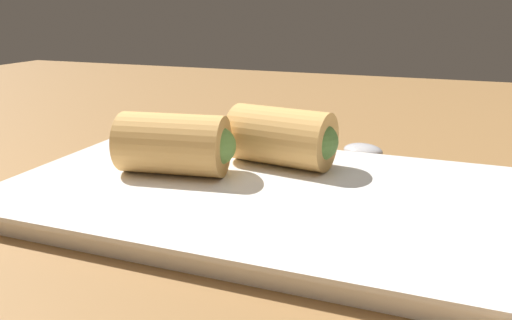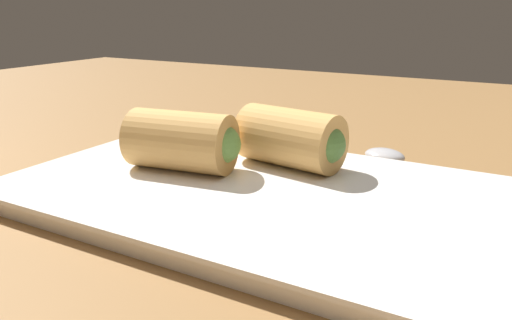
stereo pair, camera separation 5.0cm
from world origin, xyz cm
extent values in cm
cube|color=olive|center=(0.00, 0.00, 1.00)|extent=(180.00, 140.00, 2.00)
cube|color=white|center=(3.34, 0.90, 2.60)|extent=(33.47, 20.60, 1.20)
cube|color=white|center=(3.34, 0.90, 3.35)|extent=(34.81, 21.43, 0.30)
cylinder|color=#DBA356|center=(10.02, 0.69, 5.77)|extent=(8.48, 5.67, 4.53)
sphere|color=#6B9E47|center=(6.79, 0.20, 5.77)|extent=(2.95, 2.95, 2.95)
cylinder|color=#DBA356|center=(3.17, -4.19, 5.77)|extent=(8.46, 5.64, 4.53)
sphere|color=#56843D|center=(-0.06, -3.71, 5.77)|extent=(2.95, 2.95, 2.95)
cylinder|color=#B2B2B7|center=(7.25, -15.74, 2.25)|extent=(9.85, 3.06, 0.50)
ellipsoid|color=#B2B2B7|center=(-1.99, -13.29, 2.64)|extent=(4.33, 3.72, 1.29)
camera|label=1|loc=(-8.28, 31.90, 15.66)|focal=35.00mm
camera|label=2|loc=(-12.82, 29.80, 15.66)|focal=35.00mm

